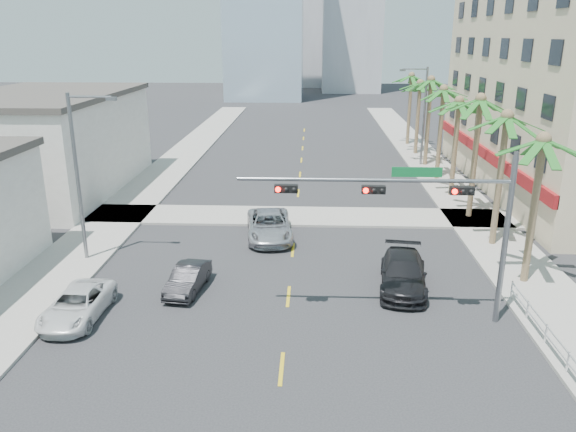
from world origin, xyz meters
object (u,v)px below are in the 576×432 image
Objects in this scene: traffic_signal_mast at (429,208)px; car_parked_far at (77,305)px; car_lane_center at (269,225)px; car_lane_left at (188,279)px; car_lane_right at (403,273)px.

traffic_signal_mast is 2.41× the size of car_parked_far.
traffic_signal_mast reaches higher than car_lane_center.
car_lane_left is 10.37m from car_lane_right.
car_parked_far is at bearing -137.90° from car_lane_left.
car_lane_center is (3.35, 7.51, 0.17)m from car_lane_left.
car_lane_center reaches higher than car_lane_right.
car_parked_far is 0.82× the size of car_lane_center.
car_parked_far reaches higher than car_lane_left.
car_lane_center is (7.53, 10.46, 0.14)m from car_parked_far.
car_parked_far is at bearing -178.26° from traffic_signal_mast.
traffic_signal_mast is at bearing 2.88° from car_parked_far.
traffic_signal_mast is at bearing -6.26° from car_lane_left.
car_parked_far is at bearing -132.70° from car_lane_center.
traffic_signal_mast is 13.10m from car_lane_center.
car_lane_left is at bearing 166.78° from traffic_signal_mast.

